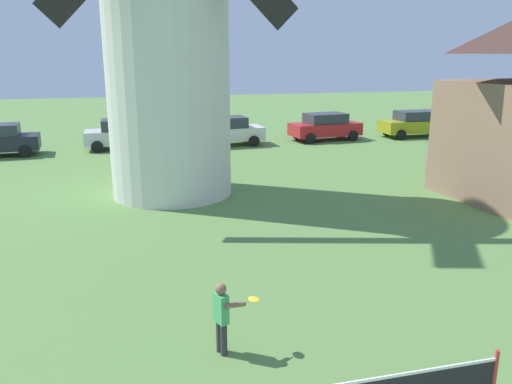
% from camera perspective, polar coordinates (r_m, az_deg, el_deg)
% --- Properties ---
extents(windmill, '(7.57, 4.92, 13.14)m').
position_cam_1_polar(windmill, '(18.46, -9.93, 19.47)').
color(windmill, silver).
rests_on(windmill, ground_plane).
extents(player_far, '(0.82, 0.41, 1.28)m').
position_cam_1_polar(player_far, '(8.89, -3.69, -13.21)').
color(player_far, '#333338').
rests_on(player_far, ground_plane).
extents(parked_car_silver, '(4.06, 1.93, 1.56)m').
position_cam_1_polar(parked_car_silver, '(28.43, -14.24, 6.24)').
color(parked_car_silver, silver).
rests_on(parked_car_silver, ground_plane).
extents(parked_car_cream, '(4.39, 2.10, 1.56)m').
position_cam_1_polar(parked_car_cream, '(28.60, -3.56, 6.72)').
color(parked_car_cream, silver).
rests_on(parked_car_cream, ground_plane).
extents(parked_car_red, '(4.24, 2.28, 1.56)m').
position_cam_1_polar(parked_car_red, '(30.61, 7.61, 7.16)').
color(parked_car_red, red).
rests_on(parked_car_red, ground_plane).
extents(parked_car_mustard, '(4.40, 1.92, 1.56)m').
position_cam_1_polar(parked_car_mustard, '(33.12, 17.21, 7.22)').
color(parked_car_mustard, '#999919').
rests_on(parked_car_mustard, ground_plane).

